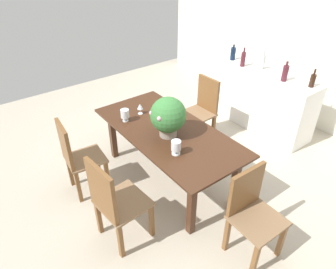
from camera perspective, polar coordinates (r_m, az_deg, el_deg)
The scene contains 17 objects.
ground_plane at distance 4.14m, azimuth 1.66°, elevation -7.19°, with size 7.04×7.04×0.00m, color #BCB29E.
back_wall at distance 5.37m, azimuth 25.08°, elevation 15.42°, with size 6.40×0.10×2.60m, color silver.
dining_table at distance 3.67m, azimuth -0.06°, elevation -0.49°, with size 1.97×0.95×0.75m.
chair_near_left at distance 3.70m, azimuth -16.70°, elevation -3.78°, with size 0.45×0.47×0.99m.
chair_near_right at distance 3.03m, azimuth -10.22°, elevation -11.98°, with size 0.51×0.50×1.02m.
chair_far_left at distance 4.57m, azimuth 6.48°, elevation 5.11°, with size 0.44×0.43×0.98m.
chair_foot_end at distance 3.06m, azimuth 15.26°, elevation -13.28°, with size 0.44×0.47×0.94m.
flower_centerpiece at distance 3.39m, azimuth 0.02°, elevation 3.48°, with size 0.41×0.41×0.47m.
crystal_vase_left at distance 3.79m, azimuth -8.04°, elevation 3.79°, with size 0.10×0.10×0.16m.
crystal_vase_center_near at distance 3.18m, azimuth 1.52°, elevation -2.20°, with size 0.11×0.11×0.16m.
wine_glass at distance 3.92m, azimuth -5.25°, elevation 5.16°, with size 0.07×0.07×0.14m.
kitchen_counter at distance 5.16m, azimuth 16.65°, elevation 6.40°, with size 1.76×0.51×0.93m, color white.
wine_bottle_clear at distance 4.69m, azimuth 21.00°, elevation 10.66°, with size 0.08×0.08×0.29m.
wine_bottle_dark at distance 5.06m, azimuth 13.83°, elevation 13.52°, with size 0.07×0.07×0.30m.
wine_bottle_tall at distance 5.32m, azimuth 12.04°, elevation 14.56°, with size 0.08×0.08×0.25m.
wine_bottle_green at distance 5.03m, azimuth 17.26°, elevation 12.82°, with size 0.07×0.07×0.30m.
wine_bottle_amber at distance 4.65m, azimuth 25.36°, elevation 9.13°, with size 0.07×0.07×0.25m.
Camera 1 is at (2.44, -1.98, 2.70)m, focal length 32.68 mm.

